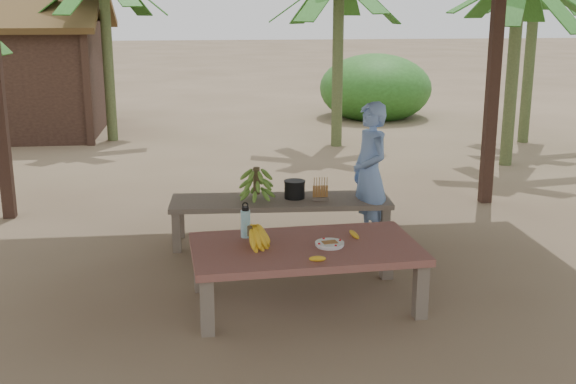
{
  "coord_description": "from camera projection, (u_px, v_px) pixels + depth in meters",
  "views": [
    {
      "loc": [
        -0.57,
        -5.86,
        2.39
      ],
      "look_at": [
        0.12,
        0.06,
        0.8
      ],
      "focal_mm": 45.0,
      "sensor_mm": 36.0,
      "label": 1
    }
  ],
  "objects": [
    {
      "name": "ripe_banana_bunch",
      "position": [
        250.0,
        235.0,
        5.67
      ],
      "size": [
        0.31,
        0.27,
        0.19
      ],
      "primitive_type": null,
      "rotation": [
        0.0,
        0.0,
        -0.01
      ],
      "color": "gold",
      "rests_on": "work_table"
    },
    {
      "name": "loose_banana_front",
      "position": [
        317.0,
        259.0,
        5.37
      ],
      "size": [
        0.15,
        0.09,
        0.04
      ],
      "primitive_type": "ellipsoid",
      "rotation": [
        0.0,
        0.0,
        1.94
      ],
      "color": "gold",
      "rests_on": "work_table"
    },
    {
      "name": "green_banana_stalk",
      "position": [
        257.0,
        183.0,
        7.18
      ],
      "size": [
        0.32,
        0.32,
        0.35
      ],
      "primitive_type": null,
      "rotation": [
        0.0,
        0.0,
        -0.05
      ],
      "color": "#598C2D",
      "rests_on": "bench"
    },
    {
      "name": "bench",
      "position": [
        281.0,
        205.0,
        7.26
      ],
      "size": [
        2.23,
        0.7,
        0.45
      ],
      "rotation": [
        0.0,
        0.0,
        -0.05
      ],
      "color": "brown",
      "rests_on": "ground"
    },
    {
      "name": "loose_banana_side",
      "position": [
        354.0,
        234.0,
        5.93
      ],
      "size": [
        0.09,
        0.16,
        0.04
      ],
      "primitive_type": "ellipsoid",
      "rotation": [
        0.0,
        0.0,
        0.34
      ],
      "color": "gold",
      "rests_on": "work_table"
    },
    {
      "name": "work_table",
      "position": [
        306.0,
        253.0,
        5.75
      ],
      "size": [
        1.86,
        1.11,
        0.5
      ],
      "rotation": [
        0.0,
        0.0,
        0.06
      ],
      "color": "brown",
      "rests_on": "ground"
    },
    {
      "name": "ground",
      "position": [
        275.0,
        282.0,
        6.3
      ],
      "size": [
        80.0,
        80.0,
        0.0
      ],
      "primitive_type": "plane",
      "color": "brown",
      "rests_on": "ground"
    },
    {
      "name": "cooking_pot",
      "position": [
        295.0,
        190.0,
        7.27
      ],
      "size": [
        0.2,
        0.2,
        0.17
      ],
      "primitive_type": "cylinder",
      "color": "black",
      "rests_on": "bench"
    },
    {
      "name": "skewer_rack",
      "position": [
        320.0,
        188.0,
        7.19
      ],
      "size": [
        0.18,
        0.09,
        0.24
      ],
      "primitive_type": null,
      "rotation": [
        0.0,
        0.0,
        -0.05
      ],
      "color": "#A57F47",
      "rests_on": "bench"
    },
    {
      "name": "plate",
      "position": [
        330.0,
        244.0,
        5.71
      ],
      "size": [
        0.23,
        0.23,
        0.04
      ],
      "color": "white",
      "rests_on": "work_table"
    },
    {
      "name": "water_flask",
      "position": [
        246.0,
        223.0,
        5.9
      ],
      "size": [
        0.08,
        0.08,
        0.3
      ],
      "color": "#3AA8B6",
      "rests_on": "work_table"
    },
    {
      "name": "woman",
      "position": [
        370.0,
        174.0,
        7.17
      ],
      "size": [
        0.45,
        0.58,
        1.43
      ],
      "primitive_type": "imported",
      "rotation": [
        0.0,
        0.0,
        -1.35
      ],
      "color": "#7AA0E6",
      "rests_on": "ground"
    }
  ]
}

